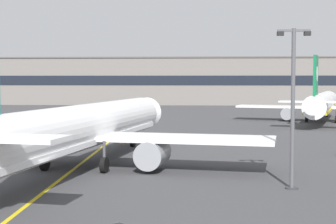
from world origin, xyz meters
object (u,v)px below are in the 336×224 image
object	(u,v)px
airliner_foreground	(82,128)
airliner_background	(322,104)
safety_cone_by_nose_gear	(122,142)
apron_lamp_post	(293,105)

from	to	relation	value
airliner_foreground	airliner_background	xyz separation A→B (m)	(31.86, 51.47, -0.14)
airliner_foreground	safety_cone_by_nose_gear	bearing A→B (deg)	87.02
safety_cone_by_nose_gear	airliner_foreground	bearing A→B (deg)	-92.98
apron_lamp_post	safety_cone_by_nose_gear	world-z (taller)	apron_lamp_post
airliner_foreground	safety_cone_by_nose_gear	size ratio (longest dim) A/B	75.18
airliner_foreground	apron_lamp_post	bearing A→B (deg)	-25.27
airliner_background	airliner_foreground	bearing A→B (deg)	-121.76
apron_lamp_post	airliner_foreground	bearing A→B (deg)	154.73
airliner_background	safety_cone_by_nose_gear	size ratio (longest dim) A/B	70.70
airliner_foreground	safety_cone_by_nose_gear	xyz separation A→B (m)	(0.88, 16.95, -3.11)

